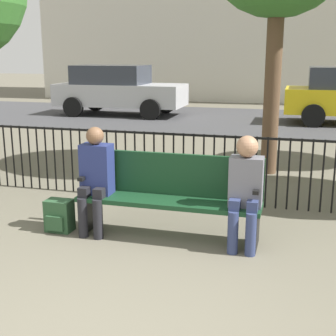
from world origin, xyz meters
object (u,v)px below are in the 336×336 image
at_px(seated_person_1, 245,186).
at_px(parked_car_0, 118,89).
at_px(backpack, 59,216).
at_px(park_bench, 170,193).
at_px(seated_person_0, 95,175).

xyz_separation_m(seated_person_1, parked_car_0, (-5.29, 9.91, 0.17)).
bearing_deg(backpack, parked_car_0, 107.70).
height_order(backpack, parked_car_0, parked_car_0).
bearing_deg(park_bench, parked_car_0, 114.47).
relative_size(seated_person_1, parked_car_0, 0.28).
height_order(seated_person_0, seated_person_1, seated_person_0).
bearing_deg(seated_person_0, parked_car_0, 110.08).
relative_size(seated_person_0, backpack, 3.28).
distance_m(seated_person_1, parked_car_0, 11.23).
bearing_deg(parked_car_0, seated_person_0, -69.92).
relative_size(seated_person_1, backpack, 3.23).
height_order(seated_person_0, backpack, seated_person_0).
relative_size(park_bench, seated_person_1, 1.69).
distance_m(seated_person_0, parked_car_0, 10.55).
distance_m(backpack, parked_car_0, 10.51).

